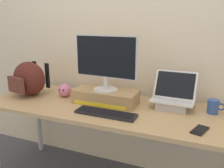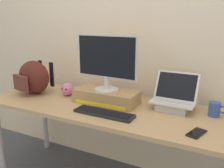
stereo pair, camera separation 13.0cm
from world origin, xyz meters
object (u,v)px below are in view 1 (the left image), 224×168
at_px(toner_box_yellow, 106,97).
at_px(cell_phone, 200,130).
at_px(coffee_mug, 213,107).
at_px(open_laptop, 173,100).
at_px(messenger_backpack, 29,79).
at_px(desktop_monitor, 105,61).
at_px(external_keyboard, 106,113).
at_px(plush_toy, 65,90).

bearing_deg(toner_box_yellow, cell_phone, -18.60).
bearing_deg(coffee_mug, toner_box_yellow, -173.60).
xyz_separation_m(open_laptop, messenger_backpack, (-1.23, -0.16, 0.09)).
relative_size(desktop_monitor, cell_phone, 3.36).
distance_m(external_keyboard, cell_phone, 0.63).
bearing_deg(plush_toy, open_laptop, 5.16).
bearing_deg(toner_box_yellow, coffee_mug, 6.40).
bearing_deg(coffee_mug, messenger_backpack, -174.22).
xyz_separation_m(desktop_monitor, plush_toy, (-0.40, 0.01, -0.28)).
bearing_deg(cell_phone, external_keyboard, -163.43).
relative_size(toner_box_yellow, coffee_mug, 4.21).
bearing_deg(desktop_monitor, open_laptop, 14.21).
bearing_deg(plush_toy, toner_box_yellow, -1.92).
bearing_deg(coffee_mug, plush_toy, -176.34).
bearing_deg(coffee_mug, cell_phone, -101.87).
distance_m(toner_box_yellow, coffee_mug, 0.80).
xyz_separation_m(toner_box_yellow, external_keyboard, (0.10, -0.23, -0.04)).
bearing_deg(toner_box_yellow, desktop_monitor, -94.94).
xyz_separation_m(toner_box_yellow, cell_phone, (0.73, -0.25, -0.05)).
relative_size(open_laptop, cell_phone, 2.08).
relative_size(messenger_backpack, cell_phone, 2.38).
bearing_deg(messenger_backpack, cell_phone, 6.32).
bearing_deg(open_laptop, desktop_monitor, -167.41).
bearing_deg(toner_box_yellow, messenger_backpack, -174.93).
bearing_deg(plush_toy, coffee_mug, 3.66).
height_order(open_laptop, external_keyboard, open_laptop).
relative_size(desktop_monitor, coffee_mug, 4.32).
distance_m(toner_box_yellow, messenger_backpack, 0.72).
height_order(desktop_monitor, messenger_backpack, desktop_monitor).
relative_size(open_laptop, plush_toy, 2.85).
bearing_deg(open_laptop, external_keyboard, -139.65).
xyz_separation_m(messenger_backpack, plush_toy, (0.31, 0.08, -0.09)).
xyz_separation_m(open_laptop, external_keyboard, (-0.41, -0.33, -0.05)).
height_order(open_laptop, messenger_backpack, messenger_backpack).
xyz_separation_m(toner_box_yellow, coffee_mug, (0.80, 0.09, -0.00)).
height_order(toner_box_yellow, external_keyboard, toner_box_yellow).
bearing_deg(coffee_mug, external_keyboard, -155.25).
xyz_separation_m(toner_box_yellow, open_laptop, (0.51, 0.10, 0.00)).
bearing_deg(messenger_backpack, plush_toy, 27.16).
bearing_deg(cell_phone, plush_toy, -175.14).
bearing_deg(desktop_monitor, cell_phone, -14.93).
distance_m(coffee_mug, cell_phone, 0.35).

